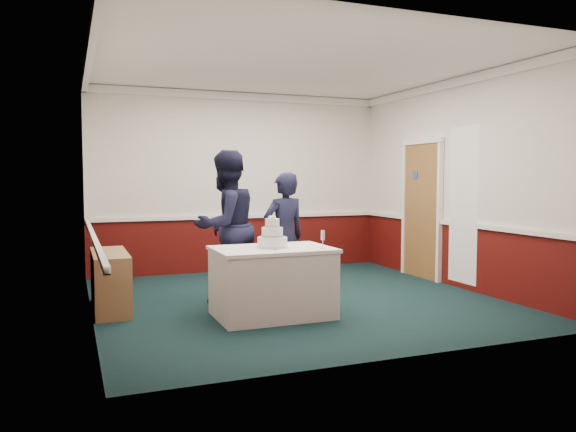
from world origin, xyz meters
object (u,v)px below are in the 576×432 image
object	(u,v)px
person_woman	(284,237)
wedding_cake	(272,238)
sideboard	(110,281)
person_man	(226,226)
cake_table	(272,282)
champagne_flute	(323,236)
cake_knife	(276,250)

from	to	relation	value
person_woman	wedding_cake	bearing A→B (deg)	47.75
sideboard	person_man	xyz separation A→B (m)	(1.41, -0.05, 0.61)
cake_table	person_man	distance (m)	1.12
sideboard	wedding_cake	size ratio (longest dim) A/B	3.30
cake_table	person_woman	world-z (taller)	person_woman
cake_table	champagne_flute	size ratio (longest dim) A/B	6.44
wedding_cake	person_man	bearing A→B (deg)	107.58
cake_table	wedding_cake	size ratio (longest dim) A/B	3.63
cake_table	cake_knife	world-z (taller)	cake_knife
cake_table	wedding_cake	distance (m)	0.50
cake_table	cake_knife	xyz separation A→B (m)	(-0.03, -0.20, 0.39)
sideboard	person_woman	distance (m)	2.19
cake_table	person_man	world-z (taller)	person_man
sideboard	person_woman	world-z (taller)	person_woman
cake_table	wedding_cake	xyz separation A→B (m)	(-0.00, 0.00, 0.50)
cake_table	wedding_cake	bearing A→B (deg)	90.00
cake_table	sideboard	bearing A→B (deg)	150.23
cake_knife	person_man	world-z (taller)	person_man
sideboard	cake_knife	xyz separation A→B (m)	(1.67, -1.17, 0.44)
champagne_flute	cake_knife	bearing A→B (deg)	171.42
cake_knife	person_man	bearing A→B (deg)	126.42
person_woman	cake_knife	bearing A→B (deg)	51.82
person_man	person_woman	size ratio (longest dim) A/B	1.17
sideboard	wedding_cake	bearing A→B (deg)	-29.77
wedding_cake	cake_knife	size ratio (longest dim) A/B	1.65
wedding_cake	cake_table	bearing A→B (deg)	-90.00
champagne_flute	person_woman	bearing A→B (deg)	94.07
person_woman	person_man	bearing A→B (deg)	-26.85
cake_table	person_woman	distance (m)	0.95
wedding_cake	cake_knife	distance (m)	0.23
wedding_cake	person_man	size ratio (longest dim) A/B	0.19
cake_table	person_woman	size ratio (longest dim) A/B	0.80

